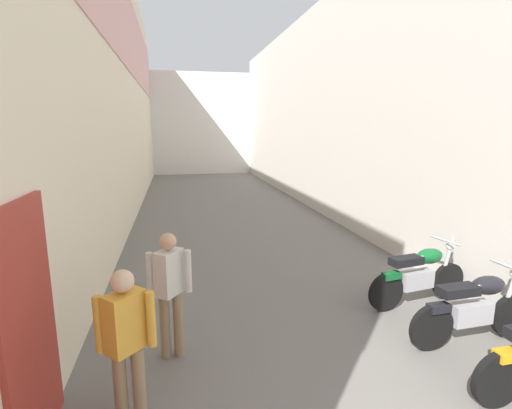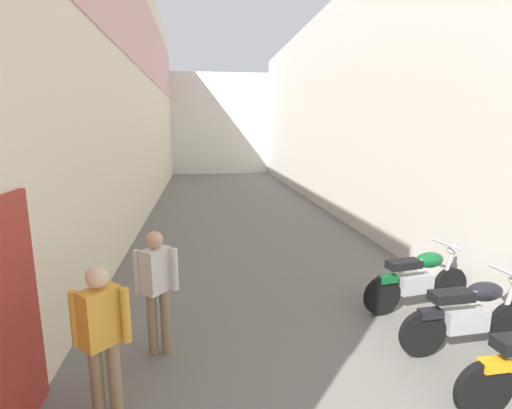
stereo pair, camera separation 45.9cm
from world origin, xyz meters
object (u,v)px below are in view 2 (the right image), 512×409
(motorcycle_fourth, at_px, (470,314))
(motorcycle_fifth, at_px, (419,278))
(pedestrian_further_down, at_px, (157,284))
(pedestrian_mid_alley, at_px, (102,335))

(motorcycle_fourth, xyz_separation_m, motorcycle_fifth, (-0.00, 1.15, 0.00))
(motorcycle_fourth, distance_m, motorcycle_fifth, 1.15)
(motorcycle_fourth, xyz_separation_m, pedestrian_further_down, (-3.82, 0.50, 0.42))
(motorcycle_fifth, bearing_deg, pedestrian_further_down, -170.42)
(motorcycle_fourth, bearing_deg, pedestrian_further_down, 172.52)
(pedestrian_mid_alley, bearing_deg, pedestrian_further_down, 71.83)
(motorcycle_fifth, height_order, pedestrian_further_down, pedestrian_further_down)
(pedestrian_mid_alley, distance_m, pedestrian_further_down, 1.18)
(motorcycle_fifth, xyz_separation_m, pedestrian_mid_alley, (-4.19, -1.76, 0.42))
(motorcycle_fourth, relative_size, motorcycle_fifth, 1.01)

